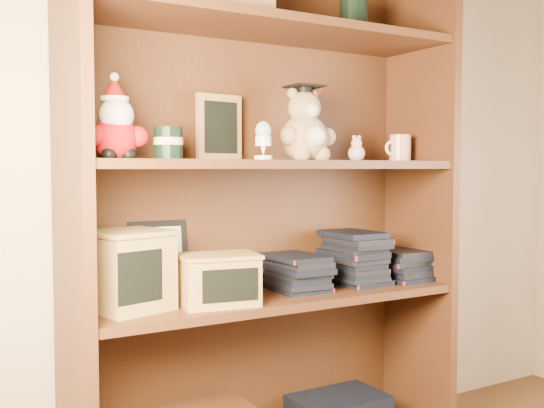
{
  "coord_description": "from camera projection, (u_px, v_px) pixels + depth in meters",
  "views": [
    {
      "loc": [
        -0.93,
        -0.33,
        0.93
      ],
      "look_at": [
        0.03,
        1.3,
        0.82
      ],
      "focal_mm": 42.0,
      "sensor_mm": 36.0,
      "label": 1
    }
  ],
  "objects": [
    {
      "name": "shelf_upper",
      "position": [
        272.0,
        165.0,
        1.89
      ],
      "size": [
        1.14,
        0.33,
        0.02
      ],
      "color": "#4F2B16",
      "rests_on": "ground"
    },
    {
      "name": "pink_figurine",
      "position": [
        356.0,
        151.0,
        2.05
      ],
      "size": [
        0.05,
        0.05,
        0.09
      ],
      "color": "beige",
      "rests_on": "shelf_upper"
    },
    {
      "name": "teacher_mug",
      "position": [
        400.0,
        148.0,
        2.14
      ],
      "size": [
        0.1,
        0.07,
        0.09
      ],
      "color": "silver",
      "rests_on": "shelf_upper"
    },
    {
      "name": "bookcase",
      "position": [
        263.0,
        217.0,
        1.94
      ],
      "size": [
        1.2,
        0.35,
        1.6
      ],
      "color": "#4F2B16",
      "rests_on": "ground"
    },
    {
      "name": "grad_teddy_bear",
      "position": [
        306.0,
        131.0,
        1.94
      ],
      "size": [
        0.19,
        0.17,
        0.24
      ],
      "color": "tan",
      "rests_on": "shelf_upper"
    },
    {
      "name": "santa_plush",
      "position": [
        116.0,
        127.0,
        1.64
      ],
      "size": [
        0.16,
        0.12,
        0.23
      ],
      "color": "#A50F0F",
      "rests_on": "shelf_upper"
    },
    {
      "name": "teachers_tin",
      "position": [
        168.0,
        143.0,
        1.72
      ],
      "size": [
        0.08,
        0.08,
        0.09
      ],
      "color": "black",
      "rests_on": "shelf_upper"
    },
    {
      "name": "shelf_lower",
      "position": [
        272.0,
        298.0,
        1.91
      ],
      "size": [
        1.14,
        0.33,
        0.02
      ],
      "color": "#4F2B16",
      "rests_on": "ground"
    },
    {
      "name": "chalkboard_plaque",
      "position": [
        219.0,
        129.0,
        1.92
      ],
      "size": [
        0.16,
        0.1,
        0.2
      ],
      "color": "#9E7547",
      "rests_on": "shelf_upper"
    },
    {
      "name": "book_stack_right",
      "position": [
        399.0,
        265.0,
        2.16
      ],
      "size": [
        0.14,
        0.2,
        0.1
      ],
      "color": "black",
      "rests_on": "shelf_lower"
    },
    {
      "name": "book_stack_left",
      "position": [
        297.0,
        273.0,
        1.95
      ],
      "size": [
        0.14,
        0.2,
        0.11
      ],
      "color": "black",
      "rests_on": "shelf_lower"
    },
    {
      "name": "book_stack_mid",
      "position": [
        356.0,
        257.0,
        2.07
      ],
      "size": [
        0.14,
        0.2,
        0.18
      ],
      "color": "black",
      "rests_on": "shelf_lower"
    },
    {
      "name": "certificate_frame",
      "position": [
        159.0,
        258.0,
        1.87
      ],
      "size": [
        0.18,
        0.05,
        0.22
      ],
      "color": "black",
      "rests_on": "shelf_lower"
    },
    {
      "name": "egg_cup",
      "position": [
        263.0,
        139.0,
        1.79
      ],
      "size": [
        0.05,
        0.05,
        0.11
      ],
      "color": "white",
      "rests_on": "shelf_upper"
    },
    {
      "name": "treats_box",
      "position": [
        129.0,
        270.0,
        1.68
      ],
      "size": [
        0.24,
        0.24,
        0.21
      ],
      "color": "#B48D4A",
      "rests_on": "shelf_lower"
    },
    {
      "name": "pencils_box",
      "position": [
        219.0,
        279.0,
        1.75
      ],
      "size": [
        0.24,
        0.19,
        0.14
      ],
      "color": "#B48D4A",
      "rests_on": "shelf_lower"
    }
  ]
}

